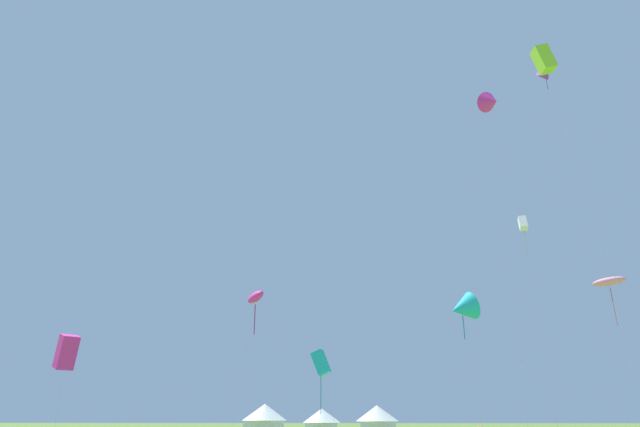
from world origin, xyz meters
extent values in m
cube|color=#99DB2D|center=(15.09, 27.97, 24.01)|extent=(1.42, 1.02, 1.96)
cylinder|color=#B2B2B7|center=(16.29, 27.48, 12.00)|extent=(2.41, 1.02, 24.01)
cube|color=white|center=(18.70, 47.57, 19.42)|extent=(0.90, 1.35, 1.59)
cylinder|color=#A4A4A4|center=(18.70, 47.57, 17.71)|extent=(0.05, 0.05, 2.63)
cylinder|color=#B2B2B7|center=(18.77, 47.01, 9.71)|extent=(0.15, 1.14, 19.42)
cone|color=purple|center=(24.39, 50.20, 37.99)|extent=(2.50, 2.48, 2.03)
cylinder|color=#63238B|center=(24.39, 50.20, 36.86)|extent=(0.05, 0.05, 1.44)
cylinder|color=#B2B2B7|center=(24.97, 49.62, 19.00)|extent=(1.19, 1.19, 37.99)
cube|color=#1EB7CC|center=(-1.59, 58.59, 7.51)|extent=(2.35, 1.68, 2.83)
cylinder|color=teal|center=(-1.59, 58.59, 4.49)|extent=(0.08, 0.08, 4.62)
cylinder|color=#B2B2B7|center=(-0.70, 57.77, 3.75)|extent=(1.80, 1.65, 7.51)
cube|color=#E02DA3|center=(-20.80, 40.12, 6.73)|extent=(2.29, 2.29, 2.86)
cylinder|color=#B2B2B7|center=(-20.36, 39.35, 3.37)|extent=(0.90, 1.56, 6.74)
cone|color=#1EB7CC|center=(12.71, 50.51, 11.79)|extent=(3.65, 3.48, 3.26)
cylinder|color=teal|center=(12.71, 50.51, 9.94)|extent=(0.09, 0.09, 2.27)
cylinder|color=#B2B2B7|center=(13.01, 49.79, 5.90)|extent=(0.61, 1.47, 11.80)
cone|color=#E02DA3|center=(18.10, 50.53, 35.02)|extent=(3.31, 3.53, 2.96)
cylinder|color=#B2B2B7|center=(17.73, 50.22, 17.51)|extent=(0.77, 0.64, 35.02)
ellipsoid|color=pink|center=(23.06, 41.96, 12.25)|extent=(2.57, 2.72, 0.78)
cylinder|color=#A9627C|center=(23.06, 41.96, 10.19)|extent=(0.06, 0.06, 3.06)
cylinder|color=#B2B2B7|center=(23.32, 41.55, 6.12)|extent=(0.53, 0.84, 12.25)
ellipsoid|color=#E02DA3|center=(-6.96, 46.63, 12.36)|extent=(2.90, 3.94, 1.40)
cylinder|color=#9D2072|center=(-6.96, 46.63, 10.27)|extent=(0.08, 0.08, 2.77)
cylinder|color=#B2B2B7|center=(-7.72, 46.26, 6.18)|extent=(1.56, 0.77, 12.36)
cone|color=white|center=(-8.25, 62.30, 2.41)|extent=(5.08, 5.08, 1.78)
cone|color=white|center=(-1.73, 62.30, 2.04)|extent=(4.29, 4.29, 1.50)
cone|color=white|center=(4.52, 62.30, 2.29)|extent=(4.82, 4.82, 1.69)
camera|label=1|loc=(2.19, -2.48, 1.84)|focal=30.17mm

